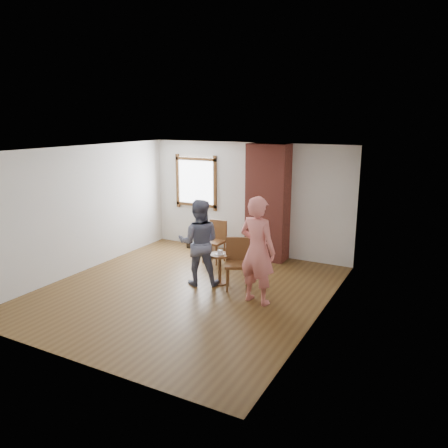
# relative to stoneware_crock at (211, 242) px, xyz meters

# --- Properties ---
(ground) EXTENTS (5.50, 5.50, 0.00)m
(ground) POSITION_rel_stoneware_crock_xyz_m (0.80, -2.40, -0.23)
(ground) COLOR brown
(ground) RESTS_ON ground
(room_shell) EXTENTS (5.04, 5.52, 2.62)m
(room_shell) POSITION_rel_stoneware_crock_xyz_m (0.75, -1.79, 1.57)
(room_shell) COLOR silver
(room_shell) RESTS_ON ground
(brick_chimney) EXTENTS (0.90, 0.50, 2.60)m
(brick_chimney) POSITION_rel_stoneware_crock_xyz_m (1.40, 0.10, 1.07)
(brick_chimney) COLOR #964035
(brick_chimney) RESTS_ON ground
(stoneware_crock) EXTENTS (0.37, 0.37, 0.47)m
(stoneware_crock) POSITION_rel_stoneware_crock_xyz_m (0.00, 0.00, 0.00)
(stoneware_crock) COLOR tan
(stoneware_crock) RESTS_ON ground
(dark_pot) EXTENTS (0.20, 0.20, 0.17)m
(dark_pot) POSITION_rel_stoneware_crock_xyz_m (-0.61, 0.00, -0.15)
(dark_pot) COLOR black
(dark_pot) RESTS_ON ground
(dining_chair_left) EXTENTS (0.45, 0.45, 0.92)m
(dining_chair_left) POSITION_rel_stoneware_crock_xyz_m (0.46, -0.62, 0.28)
(dining_chair_left) COLOR brown
(dining_chair_left) RESTS_ON ground
(dining_chair_right) EXTENTS (0.59, 0.59, 0.95)m
(dining_chair_right) POSITION_rel_stoneware_crock_xyz_m (1.58, -1.80, 0.30)
(dining_chair_right) COLOR brown
(dining_chair_right) RESTS_ON ground
(side_table) EXTENTS (0.40, 0.40, 0.60)m
(side_table) POSITION_rel_stoneware_crock_xyz_m (1.20, -1.80, 0.17)
(side_table) COLOR brown
(side_table) RESTS_ON ground
(cake_plate) EXTENTS (0.18, 0.18, 0.01)m
(cake_plate) POSITION_rel_stoneware_crock_xyz_m (1.20, -1.80, 0.37)
(cake_plate) COLOR white
(cake_plate) RESTS_ON side_table
(cake_slice) EXTENTS (0.08, 0.07, 0.06)m
(cake_slice) POSITION_rel_stoneware_crock_xyz_m (1.21, -1.80, 0.40)
(cake_slice) COLOR white
(cake_slice) RESTS_ON cake_plate
(man) EXTENTS (1.00, 0.91, 1.66)m
(man) POSITION_rel_stoneware_crock_xyz_m (0.85, -1.97, 0.60)
(man) COLOR #15183C
(man) RESTS_ON ground
(person_pink) EXTENTS (0.76, 0.57, 1.88)m
(person_pink) POSITION_rel_stoneware_crock_xyz_m (2.18, -2.26, 0.71)
(person_pink) COLOR #E77973
(person_pink) RESTS_ON ground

